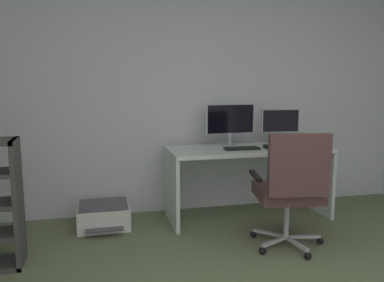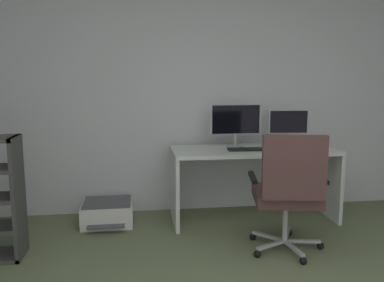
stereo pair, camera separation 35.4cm
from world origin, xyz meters
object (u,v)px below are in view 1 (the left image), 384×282
at_px(monitor_secondary, 280,123).
at_px(monitor_main, 230,121).
at_px(computer_mouse, 268,147).
at_px(office_chair, 291,186).
at_px(desk, 248,165).
at_px(printer, 104,216).
at_px(keyboard, 242,148).

bearing_deg(monitor_secondary, monitor_main, -179.99).
relative_size(computer_mouse, office_chair, 0.10).
bearing_deg(computer_mouse, monitor_main, 150.10).
bearing_deg(computer_mouse, desk, 153.80).
relative_size(desk, computer_mouse, 16.19).
bearing_deg(monitor_main, computer_mouse, -34.20).
relative_size(desk, office_chair, 1.62).
xyz_separation_m(monitor_secondary, computer_mouse, (-0.23, -0.22, -0.21)).
height_order(computer_mouse, office_chair, office_chair).
relative_size(desk, printer, 3.33).
bearing_deg(office_chair, printer, 149.17).
distance_m(monitor_main, keyboard, 0.34).
xyz_separation_m(keyboard, printer, (-1.34, 0.13, -0.62)).
bearing_deg(printer, computer_mouse, -4.93).
distance_m(keyboard, computer_mouse, 0.27).
height_order(desk, office_chair, office_chair).
xyz_separation_m(monitor_main, monitor_secondary, (0.55, 0.00, -0.04)).
xyz_separation_m(monitor_secondary, printer, (-1.84, -0.08, -0.83)).
height_order(monitor_main, computer_mouse, monitor_main).
xyz_separation_m(keyboard, office_chair, (0.15, -0.75, -0.19)).
height_order(monitor_main, office_chair, monitor_main).
relative_size(computer_mouse, printer, 0.21).
relative_size(office_chair, printer, 2.05).
distance_m(office_chair, printer, 1.78).
height_order(monitor_main, printer, monitor_main).
bearing_deg(keyboard, monitor_main, 105.96).
xyz_separation_m(desk, keyboard, (-0.11, -0.09, 0.19)).
height_order(monitor_main, keyboard, monitor_main).
distance_m(monitor_secondary, office_chair, 1.11).
relative_size(keyboard, computer_mouse, 3.40).
xyz_separation_m(office_chair, printer, (-1.49, 0.89, -0.43)).
distance_m(monitor_main, monitor_secondary, 0.56).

